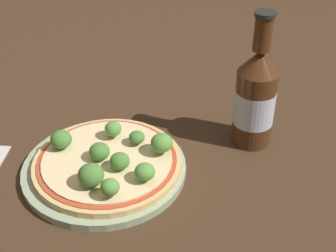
{
  "coord_description": "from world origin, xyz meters",
  "views": [
    {
      "loc": [
        0.04,
        -0.57,
        0.45
      ],
      "look_at": [
        0.11,
        -0.01,
        0.06
      ],
      "focal_mm": 50.0,
      "sensor_mm": 36.0,
      "label": 1
    }
  ],
  "objects": [
    {
      "name": "broccoli_floret_2",
      "position": [
        0.07,
        -0.08,
        0.04
      ],
      "size": [
        0.03,
        0.03,
        0.03
      ],
      "color": "#6B8E51",
      "rests_on": "pizza"
    },
    {
      "name": "broccoli_floret_8",
      "position": [
        0.03,
        0.02,
        0.04
      ],
      "size": [
        0.03,
        0.03,
        0.03
      ],
      "color": "#6B8E51",
      "rests_on": "pizza"
    },
    {
      "name": "plate",
      "position": [
        0.02,
        -0.03,
        0.01
      ],
      "size": [
        0.24,
        0.24,
        0.01
      ],
      "color": "#93A384",
      "rests_on": "ground_plane"
    },
    {
      "name": "pizza",
      "position": [
        0.02,
        -0.03,
        0.02
      ],
      "size": [
        0.22,
        0.22,
        0.01
      ],
      "color": "tan",
      "rests_on": "plate"
    },
    {
      "name": "broccoli_floret_7",
      "position": [
        0.01,
        -0.03,
        0.04
      ],
      "size": [
        0.03,
        0.03,
        0.03
      ],
      "color": "#6B8E51",
      "rests_on": "pizza"
    },
    {
      "name": "broccoli_floret_5",
      "position": [
        -0.0,
        -0.08,
        0.04
      ],
      "size": [
        0.04,
        0.04,
        0.03
      ],
      "color": "#6B8E51",
      "rests_on": "pizza"
    },
    {
      "name": "ground_plane",
      "position": [
        0.0,
        0.0,
        0.0
      ],
      "size": [
        3.0,
        3.0,
        0.0
      ],
      "primitive_type": "plane",
      "color": "#3D2819"
    },
    {
      "name": "broccoli_floret_1",
      "position": [
        -0.04,
        0.01,
        0.04
      ],
      "size": [
        0.03,
        0.03,
        0.03
      ],
      "color": "#6B8E51",
      "rests_on": "pizza"
    },
    {
      "name": "broccoli_floret_6",
      "position": [
        0.04,
        -0.05,
        0.04
      ],
      "size": [
        0.03,
        0.03,
        0.03
      ],
      "color": "#6B8E51",
      "rests_on": "pizza"
    },
    {
      "name": "broccoli_floret_0",
      "position": [
        0.1,
        -0.03,
        0.04
      ],
      "size": [
        0.03,
        0.03,
        0.03
      ],
      "color": "#6B8E51",
      "rests_on": "pizza"
    },
    {
      "name": "broccoli_floret_3",
      "position": [
        0.02,
        -0.11,
        0.04
      ],
      "size": [
        0.03,
        0.03,
        0.03
      ],
      "color": "#6B8E51",
      "rests_on": "pizza"
    },
    {
      "name": "beer_bottle",
      "position": [
        0.25,
        0.02,
        0.08
      ],
      "size": [
        0.06,
        0.06,
        0.22
      ],
      "color": "#472814",
      "rests_on": "ground_plane"
    },
    {
      "name": "broccoli_floret_4",
      "position": [
        0.07,
        -0.0,
        0.04
      ],
      "size": [
        0.02,
        0.02,
        0.02
      ],
      "color": "#6B8E51",
      "rests_on": "pizza"
    }
  ]
}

